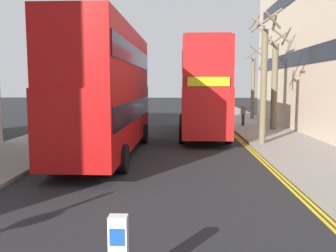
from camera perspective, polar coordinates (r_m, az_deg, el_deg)
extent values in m
cube|color=gray|center=(17.76, 20.41, -3.80)|extent=(4.00, 80.00, 0.14)
cube|color=gray|center=(18.42, -21.75, -3.50)|extent=(4.00, 80.00, 0.14)
cube|color=yellow|center=(15.31, 15.24, -5.48)|extent=(0.10, 56.00, 0.01)
cube|color=yellow|center=(15.28, 14.65, -5.49)|extent=(0.10, 56.00, 0.01)
cube|color=white|center=(5.66, -7.89, -18.49)|extent=(0.28, 0.20, 0.95)
cube|color=blue|center=(5.49, -8.12, -17.15)|extent=(0.22, 0.01, 0.26)
cube|color=#B20F0F|center=(16.22, -9.52, 1.54)|extent=(2.61, 10.83, 2.60)
cube|color=#B20F0F|center=(16.20, -9.69, 10.56)|extent=(2.56, 10.61, 2.50)
cube|color=black|center=(16.19, -9.54, 2.59)|extent=(2.64, 10.39, 0.84)
cube|color=black|center=(16.21, -9.70, 10.91)|extent=(2.63, 10.18, 0.80)
cube|color=yellow|center=(21.45, -6.55, 6.92)|extent=(2.00, 0.08, 0.44)
cube|color=maroon|center=(16.35, -9.78, 15.11)|extent=(2.35, 9.74, 0.10)
cylinder|color=black|center=(19.87, -10.95, -1.14)|extent=(0.31, 1.04, 1.04)
cylinder|color=black|center=(19.44, -3.77, -1.20)|extent=(0.31, 1.04, 1.04)
cylinder|color=black|center=(13.54, -17.63, -4.88)|extent=(0.31, 1.04, 1.04)
cylinder|color=black|center=(12.90, -7.11, -5.18)|extent=(0.31, 1.04, 1.04)
cube|color=red|center=(22.57, 5.38, 2.97)|extent=(2.50, 10.80, 2.60)
cube|color=red|center=(22.56, 5.45, 9.45)|extent=(2.45, 10.59, 2.50)
cube|color=black|center=(22.56, 5.39, 3.73)|extent=(2.53, 10.37, 0.84)
cube|color=black|center=(22.57, 5.46, 9.70)|extent=(2.52, 10.15, 0.80)
cube|color=yellow|center=(17.16, 6.46, 7.03)|extent=(2.00, 0.06, 0.44)
cube|color=maroon|center=(22.67, 5.49, 12.73)|extent=(2.25, 9.72, 0.10)
cylinder|color=black|center=(19.49, 9.58, -1.26)|extent=(0.30, 1.04, 1.04)
cylinder|color=black|center=(19.32, 2.20, -1.24)|extent=(0.30, 1.04, 1.04)
cylinder|color=black|center=(26.10, 7.68, 0.73)|extent=(0.30, 1.04, 1.04)
cylinder|color=black|center=(25.97, 2.18, 0.75)|extent=(0.30, 1.04, 1.04)
cylinder|color=#2D2D38|center=(27.25, 11.86, 0.98)|extent=(0.22, 0.22, 0.85)
cube|color=#8C6647|center=(27.19, 11.89, 2.46)|extent=(0.34, 0.22, 0.56)
sphere|color=beige|center=(27.16, 11.91, 3.28)|extent=(0.20, 0.20, 0.20)
cylinder|color=#6B6047|center=(18.96, 14.96, 6.01)|extent=(0.32, 0.32, 5.78)
cylinder|color=#6B6047|center=(19.29, 16.59, 15.51)|extent=(0.19, 0.94, 0.70)
cylinder|color=#6B6047|center=(20.03, 15.35, 15.91)|extent=(1.59, 0.53, 1.18)
cylinder|color=#6B6047|center=(19.45, 13.60, 15.81)|extent=(0.78, 1.07, 0.90)
cylinder|color=#6B6047|center=(18.93, 14.18, 15.78)|extent=(0.55, 0.90, 0.72)
cylinder|color=#6B6047|center=(18.85, 16.36, 15.89)|extent=(1.00, 0.64, 0.81)
cylinder|color=#6B6047|center=(32.98, 13.35, 5.80)|extent=(0.32, 0.32, 5.35)
cylinder|color=#6B6047|center=(33.09, 14.85, 11.34)|extent=(0.48, 1.56, 1.15)
cylinder|color=#6B6047|center=(33.90, 13.44, 11.28)|extent=(1.62, 0.37, 1.18)
cylinder|color=#6B6047|center=(32.84, 12.60, 11.19)|extent=(0.45, 1.16, 0.87)
cylinder|color=#6B6047|center=(32.47, 14.06, 11.40)|extent=(1.46, 0.49, 1.09)
cylinder|color=#6B6047|center=(25.32, 16.56, 5.96)|extent=(0.42, 0.42, 5.72)
cylinder|color=#6B6047|center=(25.78, 18.28, 13.36)|extent=(0.29, 1.43, 1.05)
cylinder|color=#6B6047|center=(26.04, 17.17, 13.13)|extent=(1.07, 0.71, 0.87)
cylinder|color=#6B6047|center=(25.59, 15.89, 13.04)|extent=(0.51, 0.82, 0.66)
cylinder|color=#6B6047|center=(25.10, 15.30, 13.80)|extent=(0.67, 1.55, 1.18)
cylinder|color=#6B6047|center=(24.93, 17.53, 13.59)|extent=(1.37, 0.42, 1.01)
cube|color=black|center=(23.16, 21.50, 10.42)|extent=(0.04, 24.64, 1.00)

